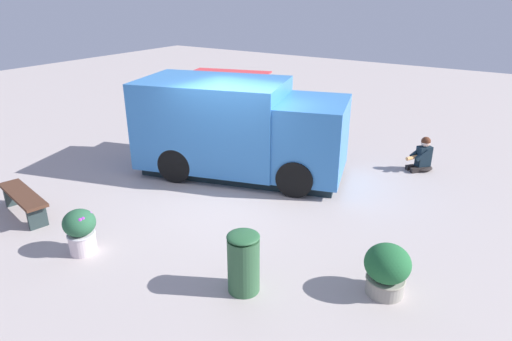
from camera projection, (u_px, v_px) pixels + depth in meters
ground_plane at (232, 189)px, 10.02m from camera, size 40.00×40.00×0.00m
food_truck at (238, 130)px, 10.53m from camera, size 3.37×5.21×2.24m
person_customer at (422, 157)px, 10.94m from camera, size 0.77×0.70×0.86m
planter_flowering_near at (80, 230)px, 7.45m from camera, size 0.54×0.54×0.80m
planter_flowering_far at (387, 269)px, 6.44m from camera, size 0.67×0.67×0.80m
plaza_bench at (23, 199)px, 8.70m from camera, size 0.76×1.72×0.49m
trash_bin at (244, 262)px, 6.48m from camera, size 0.48×0.48×0.97m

